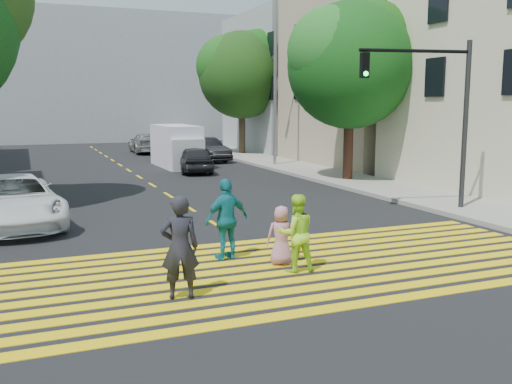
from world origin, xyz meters
TOP-DOWN VIEW (x-y plane):
  - ground at (0.00, 0.00)m, footprint 120.00×120.00m
  - sidewalk_right at (8.50, 15.00)m, footprint 3.00×60.00m
  - crosswalk at (0.00, 1.28)m, footprint 13.40×5.30m
  - lane_line at (0.00, 22.50)m, footprint 0.12×34.40m
  - building_right_tan at (15.00, 19.00)m, footprint 10.00×10.00m
  - building_right_grey at (15.00, 30.00)m, footprint 10.00×10.00m
  - backdrop_block at (0.00, 48.00)m, footprint 30.00×8.00m
  - tree_right_near at (8.43, 12.71)m, footprint 6.45×5.99m
  - tree_right_far at (8.95, 27.49)m, footprint 7.86×7.61m
  - pedestrian_man at (-2.55, 0.30)m, footprint 0.75×0.56m
  - pedestrian_woman at (0.10, 1.02)m, footprint 0.87×0.72m
  - pedestrian_child at (0.02, 1.59)m, footprint 0.73×0.59m
  - pedestrian_extra at (-0.92, 2.48)m, footprint 1.14×0.68m
  - white_sedan at (-5.40, 8.04)m, footprint 2.96×5.47m
  - dark_car_near at (3.01, 18.81)m, footprint 2.21×4.17m
  - silver_car at (3.01, 31.65)m, footprint 2.15×4.90m
  - dark_car_parked at (5.22, 24.22)m, footprint 2.21×4.57m
  - white_van at (2.83, 21.69)m, footprint 1.93×4.93m
  - traffic_signal at (7.06, 5.29)m, footprint 3.66×0.91m
  - street_lamp at (7.70, 19.79)m, footprint 2.19×0.69m

SIDE VIEW (x-z plane):
  - ground at x=0.00m, z-range 0.00..0.00m
  - lane_line at x=0.00m, z-range 0.00..0.01m
  - crosswalk at x=0.00m, z-range 0.00..0.01m
  - sidewalk_right at x=8.50m, z-range 0.00..0.15m
  - pedestrian_child at x=0.02m, z-range 0.00..1.30m
  - dark_car_near at x=3.01m, z-range 0.00..1.35m
  - silver_car at x=3.01m, z-range 0.00..1.40m
  - dark_car_parked at x=5.22m, z-range 0.00..1.44m
  - white_sedan at x=-5.40m, z-range 0.00..1.46m
  - pedestrian_woman at x=0.10m, z-range 0.00..1.63m
  - pedestrian_extra at x=-0.92m, z-range 0.00..1.83m
  - pedestrian_man at x=-2.55m, z-range 0.00..1.87m
  - white_van at x=2.83m, z-range -0.06..2.25m
  - traffic_signal at x=7.06m, z-range 0.80..6.24m
  - building_right_tan at x=15.00m, z-range 0.00..10.00m
  - building_right_grey at x=15.00m, z-range 0.00..10.00m
  - tree_right_near at x=8.43m, z-range 1.42..9.45m
  - street_lamp at x=7.70m, z-range 0.72..10.47m
  - tree_right_far at x=8.95m, z-range 1.49..10.01m
  - backdrop_block at x=0.00m, z-range 0.00..12.00m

